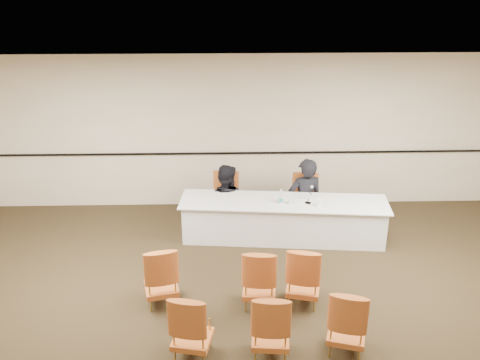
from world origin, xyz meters
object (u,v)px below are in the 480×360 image
panelist_main_chair (305,201)px  aud_chair_front_right (304,275)px  panel_table (283,220)px  drinking_glass (291,202)px  panelist_main (305,204)px  panelist_second (225,206)px  water_bottle (281,197)px  microphone (308,196)px  aud_chair_back_mid (271,324)px  aud_chair_back_left (192,324)px  coffee_cup (319,203)px  aud_chair_front_left (161,275)px  aud_chair_back_right (348,320)px  panelist_second_chair (225,199)px  aud_chair_front_mid (260,277)px

panelist_main_chair → aud_chair_front_right: same height
panel_table → drinking_glass: size_ratio=35.88×
panelist_main → panelist_main_chair: (0.00, 0.00, 0.05)m
panel_table → panelist_second: (-1.01, 0.64, -0.02)m
panelist_second → water_bottle: size_ratio=6.39×
panelist_main → microphone: 0.73m
microphone → aud_chair_back_mid: 3.04m
panelist_main → panelist_main_chair: bearing=180.0°
aud_chair_back_left → aud_chair_back_mid: bearing=10.8°
panelist_main → coffee_cup: 0.82m
aud_chair_front_left → aud_chair_back_mid: size_ratio=1.00×
panelist_main_chair → panelist_second: size_ratio=0.59×
panelist_main → aud_chair_back_mid: (-0.91, -3.48, 0.05)m
panelist_main → coffee_cup: size_ratio=13.00×
aud_chair_back_right → drinking_glass: bearing=114.3°
aud_chair_front_right → aud_chair_back_left: size_ratio=1.00×
panelist_second_chair → drinking_glass: 1.38m
aud_chair_back_left → aud_chair_back_right: bearing=12.7°
drinking_glass → aud_chair_front_right: 1.82m
drinking_glass → aud_chair_front_right: aud_chair_front_right is taller
panel_table → microphone: microphone is taller
panelist_main → aud_chair_front_right: bearing=72.7°
panel_table → aud_chair_front_right: aud_chair_front_right is taller
panelist_main_chair → coffee_cup: (0.12, -0.72, 0.31)m
aud_chair_front_left → aud_chair_front_right: same height
panelist_main_chair → microphone: bearing=-88.7°
coffee_cup → aud_chair_back_mid: bearing=-110.5°
panel_table → panelist_main: size_ratio=2.02×
microphone → aud_chair_front_mid: (-0.94, -1.86, -0.38)m
panelist_second → aud_chair_front_left: 2.66m
panelist_second_chair → aud_chair_back_left: size_ratio=1.00×
panel_table → panelist_main_chair: (0.45, 0.50, 0.12)m
aud_chair_front_mid → aud_chair_back_left: bearing=-125.3°
panel_table → water_bottle: water_bottle is taller
panelist_main → microphone: (-0.04, -0.59, 0.43)m
panelist_second_chair → panel_table: bearing=-26.8°
panel_table → aud_chair_back_left: aud_chair_back_left is taller
panelist_second_chair → panelist_main: bearing=0.0°
water_bottle → aud_chair_front_mid: water_bottle is taller
panelist_main_chair → panel_table: bearing=-126.3°
panelist_main → aud_chair_front_left: size_ratio=1.87×
panelist_main → aud_chair_back_right: size_ratio=1.87×
panelist_second_chair → microphone: size_ratio=3.35×
panelist_second → aud_chair_back_left: (-0.42, -3.60, 0.13)m
microphone → aud_chair_back_right: 2.87m
panelist_second_chair → aud_chair_front_right: size_ratio=1.00×
microphone → aud_chair_front_right: (-0.31, -1.82, -0.38)m
panelist_main → aud_chair_back_right: 3.43m
panelist_second → aud_chair_front_left: bearing=86.5°
microphone → drinking_glass: (-0.30, -0.02, -0.09)m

